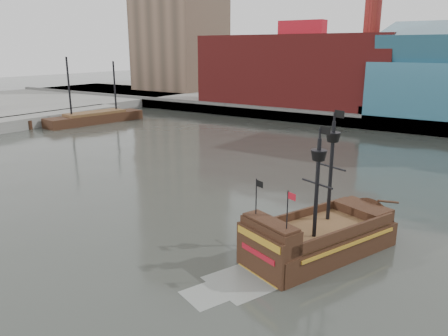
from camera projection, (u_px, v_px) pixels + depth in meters
The scene contains 6 objects.
ground at pixel (140, 282), 27.77m from camera, with size 400.00×400.00×0.00m, color #272A25.
promenade_far at pixel (422, 108), 101.13m from camera, with size 220.00×60.00×2.00m, color slate.
seawall at pixel (390, 124), 77.44m from camera, with size 220.00×1.00×2.60m, color #4C4C49.
pier at pixel (30, 121), 82.68m from camera, with size 6.00×40.00×2.00m, color slate.
pirate_ship at pixel (319, 241), 31.31m from camera, with size 9.37×15.26×10.99m.
docked_vessel at pixel (95, 119), 86.31m from camera, with size 7.54×20.18×13.41m.
Camera 1 is at (18.27, -17.65, 14.39)m, focal length 35.00 mm.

